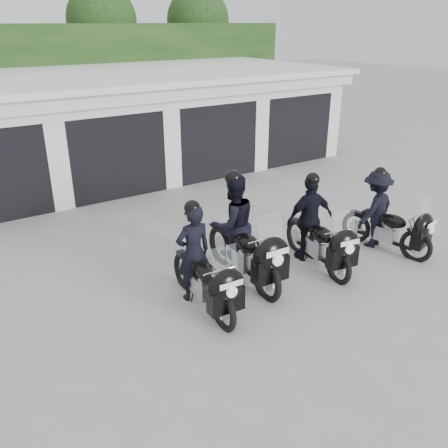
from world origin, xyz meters
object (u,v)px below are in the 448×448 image
police_bike_a (202,267)px  police_bike_b (239,233)px  police_bike_c (315,226)px  police_bike_d (382,214)px

police_bike_a → police_bike_b: (1.09, 0.51, 0.14)m
police_bike_c → police_bike_d: size_ratio=1.05×
police_bike_c → police_bike_d: police_bike_c is taller
police_bike_d → police_bike_c: bearing=159.6°
police_bike_c → police_bike_d: (1.62, -0.27, -0.03)m
police_bike_a → police_bike_c: bearing=6.5°
police_bike_a → police_bike_d: (4.23, -0.13, 0.02)m
police_bike_c → police_bike_a: bearing=-167.7°
police_bike_b → police_bike_d: police_bike_b is taller
police_bike_a → police_bike_c: size_ratio=1.00×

